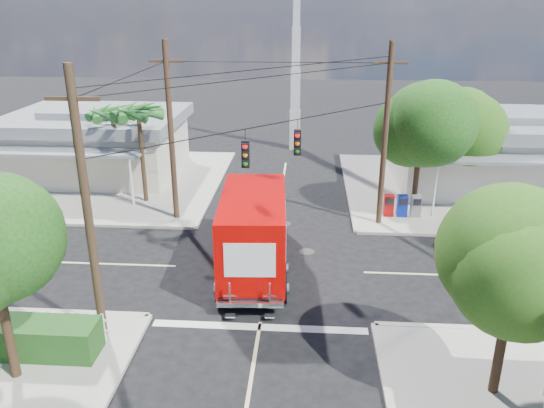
{
  "coord_description": "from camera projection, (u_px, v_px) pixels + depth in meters",
  "views": [
    {
      "loc": [
        1.53,
        -19.93,
        10.55
      ],
      "look_at": [
        0.0,
        2.0,
        2.2
      ],
      "focal_mm": 35.0,
      "sensor_mm": 36.0,
      "label": 1
    }
  ],
  "objects": [
    {
      "name": "picket_fence",
      "position": [
        20.0,
        323.0,
        17.47
      ],
      "size": [
        5.94,
        0.06,
        1.0
      ],
      "color": "silver",
      "rests_on": "sidewalk_sw"
    },
    {
      "name": "sidewalk_ne",
      "position": [
        463.0,
        189.0,
        31.84
      ],
      "size": [
        14.12,
        14.12,
        0.14
      ],
      "color": "#9C978D",
      "rests_on": "ground"
    },
    {
      "name": "building_ne",
      "position": [
        490.0,
        149.0,
        31.95
      ],
      "size": [
        11.8,
        10.2,
        4.5
      ],
      "color": "silver",
      "rests_on": "sidewalk_ne"
    },
    {
      "name": "hedge_sw",
      "position": [
        1.0,
        336.0,
        16.73
      ],
      "size": [
        6.2,
        1.2,
        1.1
      ],
      "primitive_type": "cube",
      "color": "#1D4716",
      "rests_on": "sidewalk_sw"
    },
    {
      "name": "sidewalk_nw",
      "position": [
        109.0,
        181.0,
        33.26
      ],
      "size": [
        14.12,
        14.12,
        0.14
      ],
      "color": "#9C978D",
      "rests_on": "ground"
    },
    {
      "name": "tree_se",
      "position": [
        516.0,
        270.0,
        13.78
      ],
      "size": [
        3.67,
        3.54,
        5.62
      ],
      "color": "#422D1C",
      "rests_on": "sidewalk_se"
    },
    {
      "name": "ground",
      "position": [
        269.0,
        269.0,
        22.43
      ],
      "size": [
        120.0,
        120.0,
        0.0
      ],
      "primitive_type": "plane",
      "color": "black",
      "rests_on": "ground"
    },
    {
      "name": "tree_ne_back",
      "position": [
        462.0,
        129.0,
        28.66
      ],
      "size": [
        3.77,
        3.66,
        5.82
      ],
      "color": "#422D1C",
      "rests_on": "sidewalk_ne"
    },
    {
      "name": "vending_boxes",
      "position": [
        402.0,
        206.0,
        27.54
      ],
      "size": [
        1.9,
        0.5,
        1.1
      ],
      "color": "#A10809",
      "rests_on": "sidewalk_ne"
    },
    {
      "name": "delivery_truck",
      "position": [
        254.0,
        229.0,
        21.93
      ],
      "size": [
        3.02,
        8.24,
        3.51
      ],
      "color": "black",
      "rests_on": "ground"
    },
    {
      "name": "palm_nw_back",
      "position": [
        112.0,
        115.0,
        29.78
      ],
      "size": [
        3.01,
        3.08,
        5.19
      ],
      "color": "#422D1C",
      "rests_on": "sidewalk_nw"
    },
    {
      "name": "road_markings",
      "position": [
        266.0,
        286.0,
        21.05
      ],
      "size": [
        32.0,
        32.0,
        0.01
      ],
      "color": "beige",
      "rests_on": "ground"
    },
    {
      "name": "utility_poles",
      "position": [
        234.0,
        152.0,
        22.37
      ],
      "size": [
        12.0,
        10.68,
        9.0
      ],
      "color": "#473321",
      "rests_on": "ground"
    },
    {
      "name": "radio_tower",
      "position": [
        296.0,
        74.0,
        39.05
      ],
      "size": [
        0.8,
        0.8,
        17.0
      ],
      "color": "silver",
      "rests_on": "ground"
    },
    {
      "name": "building_nw",
      "position": [
        97.0,
        142.0,
        34.04
      ],
      "size": [
        10.8,
        10.2,
        4.3
      ],
      "color": "beige",
      "rests_on": "sidewalk_nw"
    },
    {
      "name": "palm_nw_front",
      "position": [
        138.0,
        114.0,
        28.12
      ],
      "size": [
        3.01,
        3.08,
        5.59
      ],
      "color": "#422D1C",
      "rests_on": "sidewalk_nw"
    },
    {
      "name": "parked_car",
      "position": [
        524.0,
        237.0,
        23.51
      ],
      "size": [
        6.4,
        4.23,
        1.64
      ],
      "primitive_type": "imported",
      "rotation": [
        0.0,
        0.0,
        1.85
      ],
      "color": "silver",
      "rests_on": "ground"
    },
    {
      "name": "tree_ne_front",
      "position": [
        422.0,
        126.0,
        26.57
      ],
      "size": [
        4.21,
        4.14,
        6.66
      ],
      "color": "#422D1C",
      "rests_on": "sidewalk_ne"
    }
  ]
}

